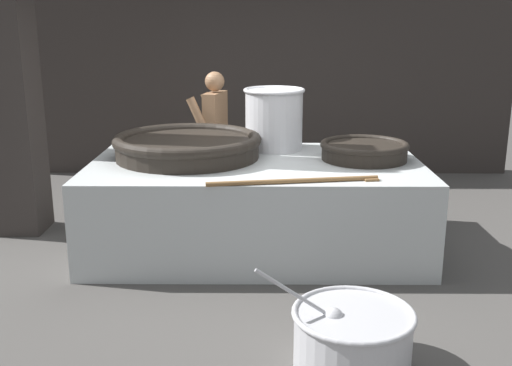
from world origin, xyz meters
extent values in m
plane|color=#474442|center=(0.00, 0.00, 0.00)|extent=(60.00, 60.00, 0.00)
cube|color=#2D2826|center=(0.00, 3.07, 2.14)|extent=(7.21, 0.24, 4.28)
cube|color=#2D2826|center=(-2.48, 0.47, 2.14)|extent=(0.49, 0.49, 4.28)
cube|color=#B2B7B7|center=(0.00, 0.00, 0.43)|extent=(3.13, 1.81, 0.86)
cylinder|color=black|center=(-0.67, 0.14, 0.95)|extent=(1.38, 1.38, 0.18)
torus|color=black|center=(-0.67, 0.14, 1.04)|extent=(1.44, 1.44, 0.11)
cylinder|color=black|center=(1.04, 0.08, 0.93)|extent=(0.81, 0.81, 0.14)
torus|color=black|center=(1.04, 0.08, 1.00)|extent=(0.84, 0.84, 0.06)
cylinder|color=silver|center=(0.18, 0.58, 1.16)|extent=(0.59, 0.59, 0.61)
torus|color=silver|center=(0.18, 0.58, 1.46)|extent=(0.63, 0.63, 0.04)
cylinder|color=brown|center=(0.31, -0.80, 0.88)|extent=(1.43, 0.27, 0.04)
cube|color=brown|center=(0.96, -0.70, 0.87)|extent=(0.13, 0.12, 0.02)
cylinder|color=#8C6647|center=(-0.50, 1.19, 0.39)|extent=(0.12, 0.12, 0.79)
cylinder|color=#8C6647|center=(-0.45, 1.35, 0.39)|extent=(0.12, 0.12, 0.79)
cube|color=olive|center=(-0.48, 1.27, 0.55)|extent=(0.24, 0.28, 0.51)
cube|color=#8C6647|center=(-0.48, 1.27, 1.08)|extent=(0.26, 0.50, 0.58)
cylinder|color=#8C6647|center=(-0.63, 1.06, 1.07)|extent=(0.33, 0.17, 0.54)
cylinder|color=#8C6647|center=(-0.51, 1.53, 1.07)|extent=(0.33, 0.17, 0.54)
sphere|color=#8C6647|center=(-0.48, 1.27, 1.49)|extent=(0.22, 0.22, 0.22)
cylinder|color=#B7B7BC|center=(0.63, -2.14, 0.19)|extent=(0.74, 0.74, 0.37)
torus|color=#B7B7BC|center=(0.63, -2.14, 0.37)|extent=(0.78, 0.78, 0.04)
cylinder|color=orange|center=(0.63, -2.14, 0.27)|extent=(0.65, 0.65, 0.09)
cylinder|color=orange|center=(0.52, -2.06, 0.34)|extent=(0.05, 0.05, 0.04)
cylinder|color=orange|center=(0.66, -1.88, 0.33)|extent=(0.05, 0.05, 0.03)
cylinder|color=orange|center=(0.67, -2.19, 0.33)|extent=(0.06, 0.05, 0.03)
cylinder|color=orange|center=(0.61, -2.09, 0.34)|extent=(0.07, 0.07, 0.04)
cylinder|color=orange|center=(0.62, -1.99, 0.34)|extent=(0.05, 0.05, 0.04)
cylinder|color=orange|center=(0.65, -2.17, 0.33)|extent=(0.04, 0.04, 0.04)
sphere|color=#B7B7BC|center=(0.50, -2.15, 0.35)|extent=(0.13, 0.13, 0.13)
cylinder|color=#B7B7BC|center=(0.25, -2.18, 0.52)|extent=(0.50, 0.07, 0.36)
camera|label=1|loc=(0.04, -5.54, 2.13)|focal=42.00mm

